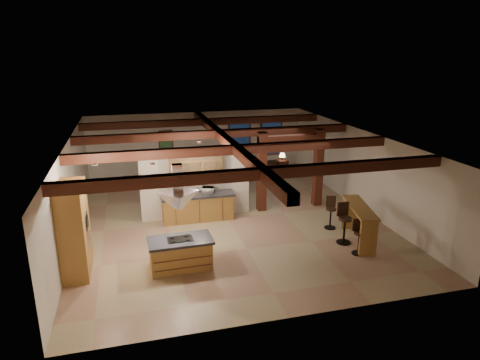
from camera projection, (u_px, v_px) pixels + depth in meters
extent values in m
plane|color=tan|center=(227.00, 218.00, 14.96)|extent=(12.00, 12.00, 0.00)
plane|color=beige|center=(198.00, 143.00, 20.08)|extent=(10.00, 0.00, 10.00)
plane|color=beige|center=(291.00, 259.00, 8.98)|extent=(10.00, 0.00, 10.00)
plane|color=beige|center=(71.00, 191.00, 13.31)|extent=(0.00, 12.00, 12.00)
plane|color=beige|center=(359.00, 169.00, 15.75)|extent=(0.00, 12.00, 12.00)
plane|color=#322110|center=(227.00, 137.00, 14.11)|extent=(12.00, 12.00, 0.00)
cube|color=#3A180E|center=(263.00, 173.00, 10.45)|extent=(10.00, 0.25, 0.28)
cube|color=#3A180E|center=(236.00, 149.00, 12.95)|extent=(10.00, 0.25, 0.28)
cube|color=#3A180E|center=(218.00, 134.00, 15.35)|extent=(10.00, 0.25, 0.28)
cube|color=#3A180E|center=(205.00, 122.00, 17.85)|extent=(10.00, 0.25, 0.28)
cube|color=#3A180E|center=(227.00, 141.00, 14.15)|extent=(0.28, 12.00, 0.28)
cube|color=#3A180E|center=(262.00, 172.00, 15.33)|extent=(0.30, 0.30, 2.90)
cube|color=#3A180E|center=(318.00, 168.00, 15.87)|extent=(0.30, 0.30, 2.90)
cube|color=#3A180E|center=(292.00, 139.00, 15.26)|extent=(2.50, 0.28, 0.28)
cube|color=beige|center=(196.00, 186.00, 14.85)|extent=(3.80, 0.18, 2.20)
cube|color=olive|center=(74.00, 229.00, 11.06)|extent=(0.64, 1.60, 2.40)
cube|color=silver|center=(87.00, 230.00, 11.15)|extent=(0.06, 0.62, 0.95)
cube|color=black|center=(87.00, 223.00, 11.10)|extent=(0.01, 0.50, 0.28)
cube|color=olive|center=(198.00, 208.00, 14.69)|extent=(2.40, 0.60, 0.86)
cube|color=black|center=(198.00, 195.00, 14.55)|extent=(2.50, 0.66, 0.08)
cube|color=olive|center=(196.00, 167.00, 14.47)|extent=(1.80, 0.34, 0.95)
cube|color=silver|center=(197.00, 168.00, 14.30)|extent=(1.74, 0.02, 0.90)
pyramid|color=silver|center=(179.00, 208.00, 11.08)|extent=(1.10, 1.10, 0.45)
cube|color=silver|center=(177.00, 178.00, 10.84)|extent=(0.26, 0.22, 0.73)
cube|color=#3A180E|center=(240.00, 140.00, 20.50)|extent=(1.10, 0.05, 1.70)
cube|color=black|center=(240.00, 140.00, 20.47)|extent=(0.95, 0.02, 1.55)
cube|color=#3A180E|center=(271.00, 138.00, 20.88)|extent=(1.10, 0.05, 1.70)
cube|color=black|center=(271.00, 138.00, 20.86)|extent=(0.95, 0.02, 1.55)
cube|color=#3A180E|center=(166.00, 140.00, 19.58)|extent=(0.65, 0.04, 0.85)
cube|color=#285F36|center=(166.00, 140.00, 19.56)|extent=(0.55, 0.01, 0.75)
cylinder|color=silver|center=(152.00, 164.00, 10.89)|extent=(0.16, 0.16, 0.03)
cylinder|color=silver|center=(199.00, 142.00, 13.41)|extent=(0.16, 0.16, 0.03)
cylinder|color=silver|center=(95.00, 164.00, 10.83)|extent=(0.16, 0.16, 0.03)
cube|color=olive|center=(181.00, 255.00, 11.48)|extent=(1.63, 0.85, 0.77)
cube|color=black|center=(180.00, 240.00, 11.35)|extent=(1.74, 0.96, 0.07)
cube|color=black|center=(180.00, 239.00, 11.34)|extent=(0.68, 0.46, 0.02)
imported|color=#401D10|center=(215.00, 189.00, 17.07)|extent=(1.99, 1.53, 0.62)
imported|color=black|center=(261.00, 166.00, 20.61)|extent=(2.05, 0.87, 0.59)
imported|color=silver|center=(208.00, 190.00, 14.60)|extent=(0.48, 0.41, 0.22)
cube|color=olive|center=(360.00, 208.00, 12.86)|extent=(1.03, 2.24, 0.07)
cube|color=olive|center=(368.00, 238.00, 12.09)|extent=(0.50, 0.22, 1.08)
cube|color=olive|center=(350.00, 213.00, 13.95)|extent=(0.50, 0.22, 1.08)
cube|color=#3A180E|center=(282.00, 166.00, 20.50)|extent=(0.50, 0.50, 0.60)
cylinder|color=black|center=(282.00, 158.00, 20.39)|extent=(0.06, 0.06, 0.16)
cone|color=#EEC38E|center=(282.00, 155.00, 20.34)|extent=(0.29, 0.29, 0.18)
cylinder|color=black|center=(360.00, 233.00, 12.18)|extent=(0.32, 0.32, 0.06)
cube|color=black|center=(357.00, 224.00, 12.25)|extent=(0.31, 0.05, 0.36)
cylinder|color=black|center=(359.00, 243.00, 12.27)|extent=(0.05, 0.05, 0.63)
cylinder|color=black|center=(358.00, 253.00, 12.36)|extent=(0.36, 0.36, 0.03)
cylinder|color=black|center=(345.00, 219.00, 12.84)|extent=(0.39, 0.39, 0.08)
cube|color=black|center=(343.00, 209.00, 12.93)|extent=(0.37, 0.04, 0.44)
cylinder|color=black|center=(344.00, 231.00, 12.95)|extent=(0.07, 0.07, 0.77)
cylinder|color=black|center=(343.00, 242.00, 13.06)|extent=(0.44, 0.44, 0.03)
cylinder|color=black|center=(331.00, 209.00, 13.94)|extent=(0.34, 0.34, 0.07)
cube|color=black|center=(331.00, 201.00, 14.03)|extent=(0.31, 0.14, 0.37)
cylinder|color=black|center=(330.00, 219.00, 14.04)|extent=(0.06, 0.06, 0.65)
cylinder|color=black|center=(330.00, 228.00, 14.13)|extent=(0.37, 0.37, 0.03)
cube|color=#3A180E|center=(201.00, 193.00, 16.36)|extent=(0.41, 0.41, 0.05)
cube|color=#3A180E|center=(200.00, 183.00, 16.44)|extent=(0.38, 0.08, 0.67)
cylinder|color=#3A180E|center=(197.00, 200.00, 16.25)|extent=(0.04, 0.04, 0.38)
cylinder|color=#3A180E|center=(205.00, 199.00, 16.30)|extent=(0.04, 0.04, 0.38)
cylinder|color=#3A180E|center=(197.00, 197.00, 16.54)|extent=(0.04, 0.04, 0.38)
cylinder|color=#3A180E|center=(205.00, 197.00, 16.59)|extent=(0.04, 0.04, 0.38)
cube|color=#3A180E|center=(198.00, 183.00, 17.54)|extent=(0.41, 0.41, 0.05)
cube|color=#3A180E|center=(199.00, 177.00, 17.26)|extent=(0.38, 0.08, 0.67)
cylinder|color=#3A180E|center=(202.00, 187.00, 17.77)|extent=(0.04, 0.04, 0.38)
cylinder|color=#3A180E|center=(195.00, 187.00, 17.72)|extent=(0.04, 0.04, 0.38)
cylinder|color=#3A180E|center=(203.00, 189.00, 17.48)|extent=(0.04, 0.04, 0.38)
cylinder|color=#3A180E|center=(195.00, 189.00, 17.43)|extent=(0.04, 0.04, 0.38)
cube|color=#3A180E|center=(217.00, 192.00, 16.46)|extent=(0.41, 0.41, 0.05)
cube|color=#3A180E|center=(216.00, 182.00, 16.54)|extent=(0.38, 0.08, 0.67)
cylinder|color=#3A180E|center=(214.00, 199.00, 16.35)|extent=(0.04, 0.04, 0.38)
cylinder|color=#3A180E|center=(222.00, 198.00, 16.40)|extent=(0.04, 0.04, 0.38)
cylinder|color=#3A180E|center=(213.00, 196.00, 16.64)|extent=(0.04, 0.04, 0.38)
cylinder|color=#3A180E|center=(221.00, 196.00, 16.69)|extent=(0.04, 0.04, 0.38)
cube|color=#3A180E|center=(214.00, 182.00, 17.64)|extent=(0.41, 0.41, 0.05)
cube|color=#3A180E|center=(214.00, 176.00, 17.36)|extent=(0.38, 0.08, 0.67)
cylinder|color=#3A180E|center=(217.00, 186.00, 17.87)|extent=(0.04, 0.04, 0.38)
cylinder|color=#3A180E|center=(210.00, 186.00, 17.82)|extent=(0.04, 0.04, 0.38)
cylinder|color=#3A180E|center=(218.00, 188.00, 17.58)|extent=(0.04, 0.04, 0.38)
cylinder|color=#3A180E|center=(210.00, 189.00, 17.53)|extent=(0.04, 0.04, 0.38)
cube|color=#3A180E|center=(233.00, 191.00, 16.56)|extent=(0.41, 0.41, 0.05)
cube|color=#3A180E|center=(232.00, 182.00, 16.64)|extent=(0.38, 0.08, 0.67)
cylinder|color=#3A180E|center=(230.00, 198.00, 16.45)|extent=(0.04, 0.04, 0.38)
cylinder|color=#3A180E|center=(238.00, 197.00, 16.50)|extent=(0.04, 0.04, 0.38)
cylinder|color=#3A180E|center=(229.00, 195.00, 16.74)|extent=(0.04, 0.04, 0.38)
cylinder|color=#3A180E|center=(236.00, 195.00, 16.79)|extent=(0.04, 0.04, 0.38)
cube|color=#3A180E|center=(229.00, 182.00, 17.74)|extent=(0.41, 0.41, 0.05)
cube|color=#3A180E|center=(229.00, 175.00, 17.46)|extent=(0.38, 0.08, 0.67)
cylinder|color=#3A180E|center=(232.00, 185.00, 17.97)|extent=(0.04, 0.04, 0.38)
cylinder|color=#3A180E|center=(225.00, 186.00, 17.92)|extent=(0.04, 0.04, 0.38)
cylinder|color=#3A180E|center=(233.00, 187.00, 17.68)|extent=(0.04, 0.04, 0.38)
cylinder|color=#3A180E|center=(225.00, 188.00, 17.63)|extent=(0.04, 0.04, 0.38)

